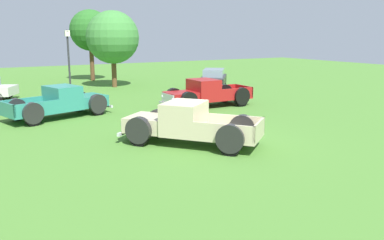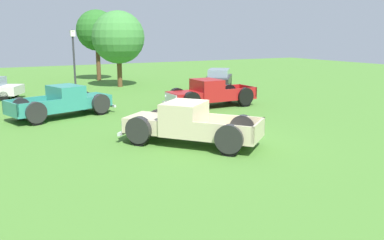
% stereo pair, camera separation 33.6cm
% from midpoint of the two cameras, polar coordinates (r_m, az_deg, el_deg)
% --- Properties ---
extents(ground_plane, '(80.00, 80.00, 0.00)m').
position_cam_midpoint_polar(ground_plane, '(15.29, 2.90, -2.78)').
color(ground_plane, '#477A2D').
extents(pickup_truck_foreground, '(4.52, 4.95, 1.52)m').
position_cam_midpoint_polar(pickup_truck_foreground, '(14.58, -0.65, -0.56)').
color(pickup_truck_foreground, '#C6B793').
rests_on(pickup_truck_foreground, ground_plane).
extents(pickup_truck_behind_left, '(4.96, 1.95, 1.51)m').
position_cam_midpoint_polar(pickup_truck_behind_left, '(21.90, 2.40, 3.65)').
color(pickup_truck_behind_left, maroon).
rests_on(pickup_truck_behind_left, ground_plane).
extents(pickup_truck_behind_right, '(5.18, 3.09, 1.49)m').
position_cam_midpoint_polar(pickup_truck_behind_right, '(20.33, -16.60, 2.49)').
color(pickup_truck_behind_right, '#2D8475').
rests_on(pickup_truck_behind_right, ground_plane).
extents(sedan_distant_a, '(3.85, 4.31, 1.38)m').
position_cam_midpoint_polar(sedan_distant_a, '(29.89, 4.09, 5.87)').
color(sedan_distant_a, black).
rests_on(sedan_distant_a, ground_plane).
extents(lamp_post_near, '(0.36, 0.36, 4.18)m').
position_cam_midpoint_polar(lamp_post_near, '(26.92, -15.86, 7.91)').
color(lamp_post_near, '#2D2D33').
rests_on(lamp_post_near, ground_plane).
extents(oak_tree_east, '(3.85, 3.85, 5.58)m').
position_cam_midpoint_polar(oak_tree_east, '(30.84, -9.98, 11.35)').
color(oak_tree_east, brown).
rests_on(oak_tree_east, ground_plane).
extents(oak_tree_center, '(3.40, 3.40, 5.89)m').
position_cam_midpoint_polar(oak_tree_center, '(35.71, -12.94, 12.13)').
color(oak_tree_center, brown).
rests_on(oak_tree_center, ground_plane).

